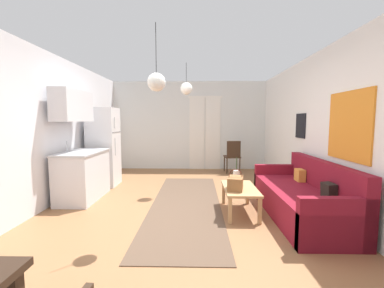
{
  "coord_description": "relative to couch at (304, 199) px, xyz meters",
  "views": [
    {
      "loc": [
        0.24,
        -3.59,
        1.46
      ],
      "look_at": [
        0.14,
        1.25,
        1.0
      ],
      "focal_mm": 23.17,
      "sensor_mm": 36.0,
      "label": 1
    }
  ],
  "objects": [
    {
      "name": "ground_plane",
      "position": [
        -1.86,
        -0.1,
        -0.33
      ],
      "size": [
        5.11,
        8.27,
        0.1
      ],
      "primitive_type": "cube",
      "color": "#8E603D"
    },
    {
      "name": "wall_back",
      "position": [
        -1.84,
        3.79,
        1.02
      ],
      "size": [
        4.71,
        0.13,
        2.61
      ],
      "color": "silver",
      "rests_on": "ground_plane"
    },
    {
      "name": "wall_right",
      "position": [
        0.45,
        -0.1,
        1.03
      ],
      "size": [
        0.12,
        7.87,
        2.61
      ],
      "color": "white",
      "rests_on": "ground_plane"
    },
    {
      "name": "wall_left",
      "position": [
        -4.17,
        -0.1,
        1.03
      ],
      "size": [
        0.12,
        7.87,
        2.61
      ],
      "color": "silver",
      "rests_on": "ground_plane"
    },
    {
      "name": "area_rug",
      "position": [
        -1.81,
        0.54,
        -0.27
      ],
      "size": [
        1.18,
        3.77,
        0.01
      ],
      "primitive_type": "cube",
      "color": "brown",
      "rests_on": "ground_plane"
    },
    {
      "name": "couch",
      "position": [
        0.0,
        0.0,
        0.0
      ],
      "size": [
        0.85,
        2.13,
        0.86
      ],
      "color": "maroon",
      "rests_on": "ground_plane"
    },
    {
      "name": "coffee_table",
      "position": [
        -0.94,
        0.14,
        0.08
      ],
      "size": [
        0.5,
        0.93,
        0.41
      ],
      "color": "tan",
      "rests_on": "ground_plane"
    },
    {
      "name": "bamboo_vase",
      "position": [
        -0.96,
        0.42,
        0.24
      ],
      "size": [
        0.11,
        0.11,
        0.43
      ],
      "color": "beige",
      "rests_on": "coffee_table"
    },
    {
      "name": "handbag",
      "position": [
        -1.04,
        0.01,
        0.24
      ],
      "size": [
        0.29,
        0.36,
        0.32
      ],
      "color": "brown",
      "rests_on": "coffee_table"
    },
    {
      "name": "refrigerator",
      "position": [
        -3.72,
        1.79,
        0.59
      ],
      "size": [
        0.62,
        0.6,
        1.74
      ],
      "color": "white",
      "rests_on": "ground_plane"
    },
    {
      "name": "kitchen_counter",
      "position": [
        -3.77,
        0.79,
        0.47
      ],
      "size": [
        0.63,
        1.15,
        2.01
      ],
      "color": "silver",
      "rests_on": "ground_plane"
    },
    {
      "name": "accent_chair",
      "position": [
        -0.63,
        3.17,
        0.23
      ],
      "size": [
        0.46,
        0.44,
        0.9
      ],
      "rotation": [
        0.0,
        0.0,
        3.24
      ],
      "color": "#382619",
      "rests_on": "ground_plane"
    },
    {
      "name": "pendant_lamp_near",
      "position": [
        -2.11,
        -0.65,
        1.64
      ],
      "size": [
        0.22,
        0.22,
        0.81
      ],
      "color": "black"
    },
    {
      "name": "pendant_lamp_far",
      "position": [
        -1.84,
        1.39,
        1.83
      ],
      "size": [
        0.25,
        0.25,
        0.63
      ],
      "color": "black"
    }
  ]
}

